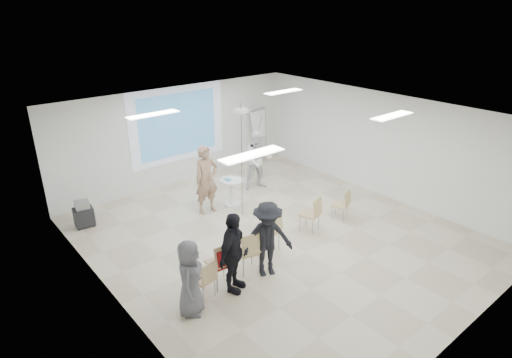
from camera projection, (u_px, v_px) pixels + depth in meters
floor at (277, 237)px, 10.49m from camera, size 8.00×9.00×0.10m
ceiling at (280, 114)px, 9.29m from camera, size 8.00×9.00×0.10m
wall_back at (178, 135)px, 13.11m from camera, size 8.00×0.10×3.00m
wall_left at (108, 237)px, 7.50m from camera, size 0.10×9.00×3.00m
wall_right at (382, 144)px, 12.28m from camera, size 0.10×9.00×3.00m
projection_halo at (178, 125)px, 12.93m from camera, size 3.20×0.01×2.30m
projection_image at (178, 125)px, 12.92m from camera, size 2.60×0.01×1.90m
pedestal_table at (232, 191)px, 11.88m from camera, size 0.70×0.70×0.78m
player_left at (206, 175)px, 11.28m from camera, size 0.80×0.57×2.12m
player_right at (259, 157)px, 12.76m from camera, size 1.17×1.06×1.99m
controller_left at (206, 159)px, 11.43m from camera, size 0.04×0.11×0.04m
controller_right at (249, 145)px, 12.70m from camera, size 0.08×0.13×0.04m
chair_far_left at (205, 277)px, 8.10m from camera, size 0.45×0.47×0.82m
chair_left_mid at (222, 261)px, 8.41m from camera, size 0.51×0.54×1.01m
chair_left_inner at (249, 249)px, 8.84m from camera, size 0.56×0.58×0.97m
chair_center at (270, 229)px, 9.58m from camera, size 0.55×0.58×1.00m
chair_right_inner at (313, 212)px, 10.45m from camera, size 0.55×0.57×0.92m
chair_right_far at (343, 203)px, 11.04m from camera, size 0.51×0.53×0.83m
red_jacket at (226, 258)px, 8.27m from camera, size 0.42×0.13×0.40m
laptop at (247, 249)px, 8.94m from camera, size 0.41×0.34×0.03m
audience_left at (233, 248)px, 8.16m from camera, size 1.31×1.12×1.93m
audience_mid at (268, 235)px, 8.66m from camera, size 1.38×1.09×1.88m
audience_outer at (190, 274)px, 7.60m from camera, size 0.94×0.96×1.67m
flipchart_easel at (259, 124)px, 14.64m from camera, size 0.82×0.64×1.93m
av_cart at (84, 215)px, 10.80m from camera, size 0.51×0.43×0.70m
ceiling_projector at (241, 116)px, 10.54m from camera, size 0.30×0.25×3.00m
fluor_panel_nw at (153, 114)px, 9.55m from camera, size 1.20×0.30×0.02m
fluor_panel_ne at (283, 92)px, 11.91m from camera, size 1.20×0.30×0.02m
fluor_panel_sw at (252, 155)px, 7.07m from camera, size 1.20×0.30×0.02m
fluor_panel_se at (392, 116)px, 9.43m from camera, size 1.20×0.30×0.02m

